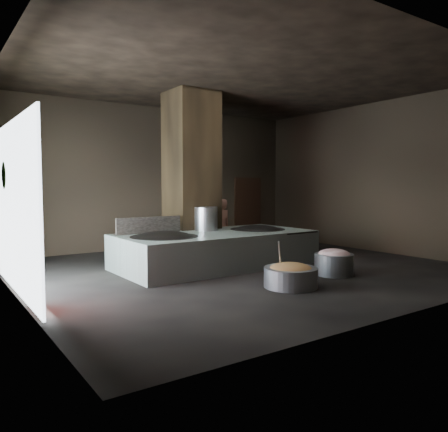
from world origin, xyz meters
TOP-DOWN VIEW (x-y plane):
  - floor at (0.00, 0.00)m, footprint 10.00×9.00m
  - ceiling at (0.00, 0.00)m, footprint 10.00×9.00m
  - back_wall at (0.00, 4.55)m, footprint 10.00×0.10m
  - front_wall at (0.00, -4.55)m, footprint 10.00×0.10m
  - left_wall at (-5.05, 0.00)m, footprint 0.10×9.00m
  - right_wall at (5.05, 0.00)m, footprint 0.10×9.00m
  - pillar at (-0.30, 1.90)m, footprint 1.20×1.20m
  - hearth_platform at (-0.38, 0.57)m, footprint 4.88×2.39m
  - platform_cap at (-0.38, 0.57)m, footprint 4.73×2.27m
  - wok_left at (-1.83, 0.52)m, footprint 1.53×1.53m
  - wok_left_rim at (-1.83, 0.52)m, footprint 1.56×1.56m
  - wok_right at (0.97, 0.62)m, footprint 1.42×1.42m
  - wok_right_rim at (0.97, 0.62)m, footprint 1.45×1.45m
  - stock_pot at (-0.33, 1.12)m, footprint 0.59×0.59m
  - splash_guard at (-1.83, 1.32)m, footprint 1.68×0.09m
  - cook at (0.83, 2.10)m, footprint 0.61×0.42m
  - veg_basin at (-0.41, -2.13)m, footprint 1.40×1.40m
  - veg_fill at (-0.41, -2.13)m, footprint 0.87×0.87m
  - ladle at (-0.56, -1.98)m, footprint 0.34×0.29m
  - meat_basin at (1.22, -1.80)m, footprint 1.04×1.04m
  - meat_fill at (1.22, -1.80)m, footprint 0.72×0.72m
  - doorway_near at (1.20, 4.45)m, footprint 1.18×0.08m
  - doorway_near_glow at (1.48, 4.67)m, footprint 0.85×0.04m
  - doorway_far at (3.60, 4.45)m, footprint 1.18×0.08m
  - doorway_far_glow at (3.74, 4.59)m, footprint 0.79×0.04m
  - left_opening at (-4.95, 0.20)m, footprint 0.04×4.20m
  - pavilion_sliver at (-4.88, -1.10)m, footprint 0.05×0.90m
  - tree_silhouette at (-4.85, 1.30)m, footprint 0.28×1.10m

SIDE VIEW (x-z plane):
  - floor at x=0.00m, z-range -0.10..0.00m
  - veg_basin at x=-0.41m, z-range 0.00..0.39m
  - meat_basin at x=1.22m, z-range 0.00..0.47m
  - veg_fill at x=-0.41m, z-range 0.22..0.48m
  - hearth_platform at x=-0.38m, z-range 0.00..0.84m
  - meat_fill at x=1.22m, z-range 0.31..0.59m
  - ladle at x=-0.56m, z-range 0.18..0.92m
  - wok_left at x=-1.83m, z-range 0.54..0.96m
  - wok_right at x=0.97m, z-range 0.55..0.95m
  - cook at x=0.83m, z-range 0.00..1.61m
  - platform_cap at x=-0.38m, z-range 0.80..0.83m
  - wok_left_rim at x=-1.83m, z-range 0.79..0.85m
  - wok_right_rim at x=0.97m, z-range 0.79..0.85m
  - pavilion_sliver at x=-4.88m, z-range 0.00..1.70m
  - splash_guard at x=-1.83m, z-range 0.82..1.24m
  - doorway_far_glow at x=3.74m, z-range 0.11..1.99m
  - doorway_near_glow at x=1.48m, z-range 0.04..2.06m
  - doorway_near at x=1.20m, z-range -0.09..2.29m
  - doorway_far at x=3.60m, z-range -0.09..2.29m
  - stock_pot at x=-0.33m, z-range 0.81..1.45m
  - left_opening at x=-4.95m, z-range 0.05..3.15m
  - tree_silhouette at x=-4.85m, z-range 1.65..2.75m
  - back_wall at x=0.00m, z-range 0.00..4.50m
  - front_wall at x=0.00m, z-range 0.00..4.50m
  - left_wall at x=-5.05m, z-range 0.00..4.50m
  - right_wall at x=5.05m, z-range 0.00..4.50m
  - pillar at x=-0.30m, z-range 0.00..4.50m
  - ceiling at x=0.00m, z-range 4.50..4.60m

